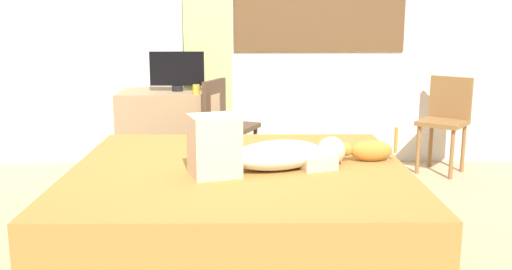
% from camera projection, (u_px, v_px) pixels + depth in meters
% --- Properties ---
extents(ground_plane, '(16.00, 16.00, 0.00)m').
position_uv_depth(ground_plane, '(251.00, 250.00, 3.52)').
color(ground_plane, tan).
extents(back_wall_with_window, '(6.40, 0.14, 2.90)m').
position_uv_depth(back_wall_with_window, '(251.00, 10.00, 5.39)').
color(back_wall_with_window, silver).
rests_on(back_wall_with_window, ground).
extents(bed, '(2.03, 1.93, 0.53)m').
position_uv_depth(bed, '(240.00, 210.00, 3.46)').
color(bed, brown).
rests_on(bed, ground).
extents(person_lying, '(0.93, 0.51, 0.34)m').
position_uv_depth(person_lying, '(262.00, 152.00, 3.30)').
color(person_lying, silver).
rests_on(person_lying, bed).
extents(cat, '(0.36, 0.12, 0.21)m').
position_uv_depth(cat, '(368.00, 150.00, 3.53)').
color(cat, '#C67A2D').
rests_on(cat, bed).
extents(desk, '(0.90, 0.56, 0.74)m').
position_uv_depth(desk, '(171.00, 132.00, 5.21)').
color(desk, '#997A56').
rests_on(desk, ground).
extents(tv_monitor, '(0.48, 0.10, 0.35)m').
position_uv_depth(tv_monitor, '(177.00, 71.00, 5.10)').
color(tv_monitor, black).
rests_on(tv_monitor, desk).
extents(cup, '(0.06, 0.06, 0.08)m').
position_uv_depth(cup, '(196.00, 89.00, 4.92)').
color(cup, gold).
rests_on(cup, desk).
extents(chair_by_desk, '(0.50, 0.50, 0.86)m').
position_uv_depth(chair_by_desk, '(225.00, 121.00, 4.98)').
color(chair_by_desk, '#4C3828').
rests_on(chair_by_desk, ground).
extents(chair_spare, '(0.53, 0.53, 0.86)m').
position_uv_depth(chair_spare, '(446.00, 116.00, 5.20)').
color(chair_spare, brown).
rests_on(chair_spare, ground).
extents(curtain_left, '(0.44, 0.06, 2.62)m').
position_uv_depth(curtain_left, '(208.00, 25.00, 5.30)').
color(curtain_left, '#ADCC75').
rests_on(curtain_left, ground).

